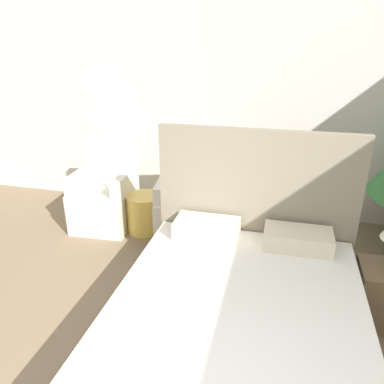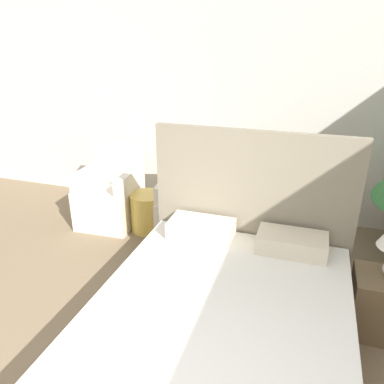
{
  "view_description": "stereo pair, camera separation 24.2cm",
  "coord_description": "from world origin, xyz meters",
  "views": [
    {
      "loc": [
        0.51,
        -0.55,
        2.05
      ],
      "look_at": [
        -0.31,
        2.68,
        0.67
      ],
      "focal_mm": 35.0,
      "sensor_mm": 36.0,
      "label": 1
    },
    {
      "loc": [
        0.74,
        -0.48,
        2.05
      ],
      "look_at": [
        -0.31,
        2.68,
        0.67
      ],
      "focal_mm": 35.0,
      "sensor_mm": 36.0,
      "label": 2
    }
  ],
  "objects": [
    {
      "name": "nightstand",
      "position": [
        1.36,
        2.05,
        0.23
      ],
      "size": [
        0.41,
        0.38,
        0.47
      ],
      "color": "brown",
      "rests_on": "ground_plane"
    },
    {
      "name": "armchair_near_window_left",
      "position": [
        -1.43,
        3.03,
        0.3
      ],
      "size": [
        0.66,
        0.71,
        0.9
      ],
      "rotation": [
        0.0,
        0.0,
        0.05
      ],
      "color": "silver",
      "rests_on": "ground_plane"
    },
    {
      "name": "bed",
      "position": [
        0.32,
        1.34,
        0.3
      ],
      "size": [
        1.63,
        2.13,
        1.4
      ],
      "color": "#8C7A5B",
      "rests_on": "ground_plane"
    },
    {
      "name": "side_table",
      "position": [
        -0.94,
        2.99,
        0.22
      ],
      "size": [
        0.4,
        0.4,
        0.43
      ],
      "color": "gold",
      "rests_on": "ground_plane"
    },
    {
      "name": "wall_back",
      "position": [
        0.0,
        3.84,
        1.45
      ],
      "size": [
        10.0,
        0.06,
        2.9
      ],
      "color": "silver",
      "rests_on": "ground_plane"
    },
    {
      "name": "armchair_near_window_right",
      "position": [
        -0.44,
        3.03,
        0.3
      ],
      "size": [
        0.7,
        0.75,
        0.9
      ],
      "rotation": [
        0.0,
        0.0,
        0.13
      ],
      "color": "silver",
      "rests_on": "ground_plane"
    }
  ]
}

